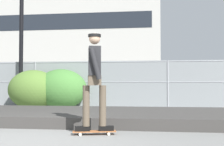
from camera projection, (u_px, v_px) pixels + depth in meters
ground_plane at (25, 142)px, 4.90m from camera, size 120.00×120.00×0.00m
gravel_berm at (74, 115)px, 7.95m from camera, size 10.58×3.37×0.24m
skateboard at (94, 132)px, 5.63m from camera, size 0.82×0.38×0.07m
skater at (94, 75)px, 5.67m from camera, size 0.72×0.62×1.83m
chain_fence at (99, 84)px, 11.87m from camera, size 26.46×0.06×1.85m
street_lamp at (22, 7)px, 12.04m from camera, size 0.44×0.44×6.38m
parked_car_near at (7, 86)px, 16.43m from camera, size 4.51×2.18×1.66m
parked_car_mid at (123, 86)px, 15.48m from camera, size 4.42×1.98×1.66m
library_building at (71, 41)px, 54.26m from camera, size 31.29×14.67×17.21m
shrub_center at (33, 90)px, 11.45m from camera, size 1.91×1.56×1.48m
shrub_right at (61, 89)px, 11.52m from camera, size 1.96×1.60×1.51m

